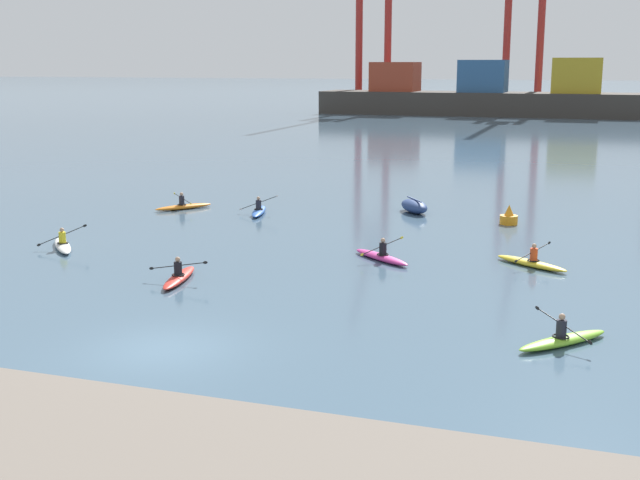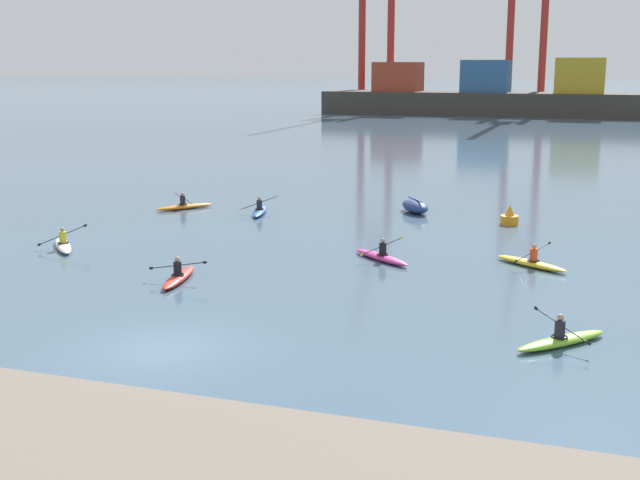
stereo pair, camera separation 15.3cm
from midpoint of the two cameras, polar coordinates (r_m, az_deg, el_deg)
ground_plane at (r=24.32m, az=-10.63°, el=-7.34°), size 800.00×800.00×0.00m
container_barge at (r=133.45m, az=11.36°, el=9.66°), size 50.66×9.31×8.76m
gantry_crane_west at (r=143.73m, az=3.89°, el=15.47°), size 6.21×16.39×35.42m
gantry_crane_west_mid at (r=143.63m, az=14.10°, el=15.47°), size 6.57×19.25×34.09m
capsized_dinghy at (r=45.57m, az=6.63°, el=2.31°), size 2.37×2.77×0.76m
channel_buoy at (r=43.05m, az=12.96°, el=1.52°), size 0.90×0.90×1.00m
kayak_blue at (r=45.08m, az=-4.06°, el=2.03°), size 2.11×3.44×1.06m
kayak_lime at (r=25.16m, az=16.38°, el=-6.55°), size 2.67×2.97×0.95m
kayak_magenta at (r=34.41m, az=4.35°, el=-1.12°), size 3.05×2.56×0.95m
kayak_red at (r=31.53m, az=-9.53°, el=-2.48°), size 2.24×3.45×0.95m
kayak_white at (r=38.21m, az=-17.09°, el=-0.30°), size 2.70×2.94×1.04m
kayak_yellow at (r=34.32m, az=14.42°, el=-1.51°), size 3.17×2.38×0.95m
kayak_orange at (r=47.02m, az=-9.19°, el=2.32°), size 2.52×3.08×0.95m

